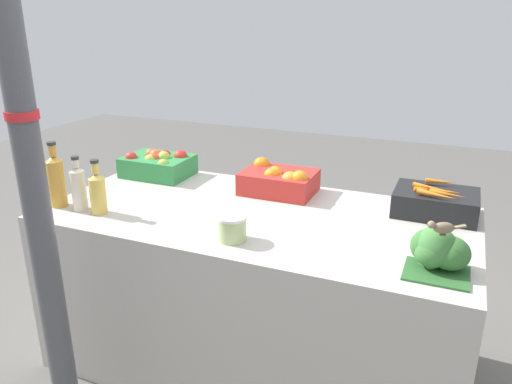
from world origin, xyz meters
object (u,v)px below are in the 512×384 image
Objects in this scene: apple_crate at (158,164)px; pickle_jar at (232,228)px; juice_bottle_golden at (98,192)px; broccoli_pile at (437,250)px; sparrow_bird at (442,227)px; carrot_crate at (436,202)px; orange_crate at (280,180)px; juice_bottle_cloudy at (79,187)px; juice_bottle_amber at (56,179)px; support_pole at (23,123)px.

pickle_jar is (0.74, -0.60, -0.01)m from apple_crate.
apple_crate is 1.43× the size of juice_bottle_golden.
juice_bottle_golden reaches higher than broccoli_pile.
juice_bottle_golden reaches higher than sparrow_bird.
apple_crate reaches higher than carrot_crate.
orange_crate is 0.60m from pickle_jar.
juice_bottle_cloudy reaches higher than carrot_crate.
sparrow_bird reaches higher than orange_crate.
carrot_crate is at bearing 94.33° from broccoli_pile.
apple_crate is 0.95m from pickle_jar.
carrot_crate is 1.62m from juice_bottle_cloudy.
juice_bottle_amber reaches higher than carrot_crate.
juice_bottle_cloudy reaches higher than juice_bottle_golden.
support_pole is 22.14× the size of pickle_jar.
support_pole is 10.50× the size of juice_bottle_golden.
pickle_jar is at bearing -88.31° from orange_crate.
apple_crate is 1.64× the size of broccoli_pile.
juice_bottle_golden is (0.23, -0.00, -0.03)m from juice_bottle_amber.
orange_crate is 0.99m from sparrow_bird.
juice_bottle_golden is at bearing -0.00° from juice_bottle_amber.
support_pole is at bearing -79.16° from apple_crate.
juice_bottle_golden is at bearing -157.78° from carrot_crate.
sparrow_bird is (0.78, 0.01, 0.13)m from pickle_jar.
carrot_crate is at bearing -0.05° from apple_crate.
apple_crate is (-0.20, 1.05, -0.45)m from support_pole.
juice_bottle_cloudy reaches higher than broccoli_pile.
apple_crate is 1.63m from sparrow_bird.
orange_crate is 0.88m from juice_bottle_golden.
support_pole is 20.41× the size of sparrow_bird.
juice_bottle_golden is at bearing 177.88° from pickle_jar.
apple_crate is at bearing 85.34° from juice_bottle_cloudy.
juice_bottle_cloudy is 1.01× the size of juice_bottle_golden.
pickle_jar is at bearing -2.12° from juice_bottle_golden.
sparrow_bird is (1.46, -0.02, 0.08)m from juice_bottle_golden.
apple_crate is at bearing 160.36° from broccoli_pile.
juice_bottle_cloudy is (-1.51, -0.57, 0.05)m from carrot_crate.
apple_crate is 3.01× the size of pickle_jar.
carrot_crate is 3.01× the size of pickle_jar.
support_pole reaches higher than carrot_crate.
apple_crate is 2.78× the size of sparrow_bird.
sparrow_bird reaches higher than pickle_jar.
broccoli_pile reaches higher than carrot_crate.
juice_bottle_cloudy is at bearing -0.00° from juice_bottle_amber.
support_pole is at bearing -3.58° from sparrow_bird.
broccoli_pile is 0.77m from pickle_jar.
sparrow_bird is at bearing 0.69° from pickle_jar.
juice_bottle_amber is 0.24m from juice_bottle_golden.
juice_bottle_cloudy is at bearing 117.68° from support_pole.
orange_crate is 1.06m from juice_bottle_amber.
juice_bottle_cloudy is at bearing 180.00° from juice_bottle_golden.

